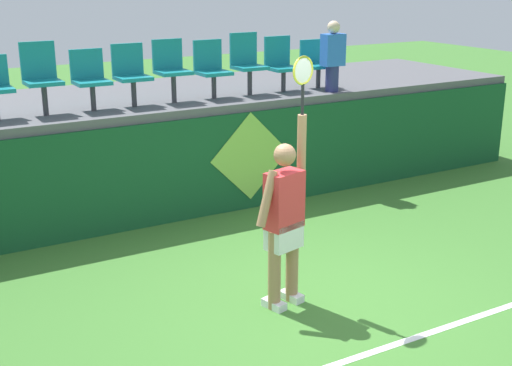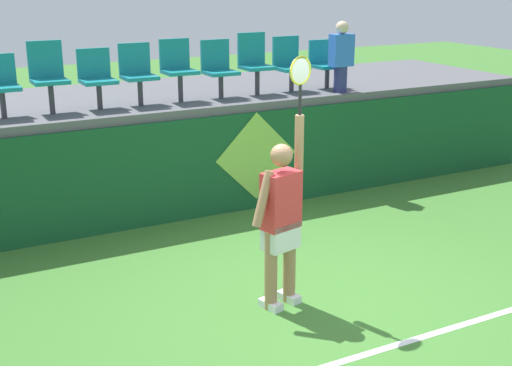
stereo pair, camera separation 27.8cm
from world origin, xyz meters
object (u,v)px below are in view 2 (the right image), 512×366
stadium_chair_5 (218,67)px  stadium_chair_7 (289,62)px  stadium_chair_8 (325,62)px  stadium_chair_1 (48,74)px  tennis_ball (285,297)px  stadium_chair_3 (138,71)px  water_bottle (343,84)px  stadium_chair_2 (97,76)px  spectator_0 (341,56)px  stadium_chair_0 (0,83)px  stadium_chair_6 (255,61)px  stadium_chair_4 (178,66)px  tennis_player (281,217)px

stadium_chair_5 → stadium_chair_7: size_ratio=1.00×
stadium_chair_7 → stadium_chair_8: stadium_chair_7 is taller
stadium_chair_1 → tennis_ball: bearing=-65.7°
stadium_chair_1 → stadium_chair_3: stadium_chair_1 is taller
water_bottle → stadium_chair_2: 3.67m
stadium_chair_2 → spectator_0: 3.62m
stadium_chair_0 → stadium_chair_6: size_ratio=0.87×
stadium_chair_3 → stadium_chair_4: size_ratio=0.97×
spectator_0 → water_bottle: bearing=-15.6°
tennis_player → stadium_chair_4: (0.32, 3.48, 1.06)m
stadium_chair_8 → stadium_chair_5: bearing=179.8°
stadium_chair_4 → stadium_chair_1: bearing=179.8°
tennis_ball → stadium_chair_0: bearing=122.1°
stadium_chair_2 → stadium_chair_4: stadium_chair_4 is taller
stadium_chair_2 → stadium_chair_4: (1.15, 0.00, 0.05)m
stadium_chair_2 → stadium_chair_8: 3.59m
stadium_chair_4 → stadium_chair_0: bearing=-179.9°
water_bottle → spectator_0: (-0.04, 0.01, 0.42)m
stadium_chair_2 → stadium_chair_4: size_ratio=0.92×
tennis_player → stadium_chair_8: (2.76, 3.47, 0.97)m
stadium_chair_2 → stadium_chair_8: bearing=-0.0°
stadium_chair_2 → stadium_chair_3: stadium_chair_3 is taller
stadium_chair_5 → stadium_chair_7: stadium_chair_5 is taller
stadium_chair_5 → stadium_chair_2: bearing=-179.9°
stadium_chair_8 → tennis_player: bearing=-128.5°
stadium_chair_6 → stadium_chair_1: bearing=180.0°
stadium_chair_2 → stadium_chair_5: bearing=0.1°
stadium_chair_0 → stadium_chair_3: size_ratio=0.94×
tennis_player → tennis_ball: tennis_player is taller
stadium_chair_2 → stadium_chair_1: bearing=179.3°
tennis_ball → stadium_chair_6: size_ratio=0.07×
stadium_chair_4 → stadium_chair_7: stadium_chair_4 is taller
tennis_player → stadium_chair_1: 3.92m
stadium_chair_2 → stadium_chair_6: 2.36m
tennis_player → stadium_chair_4: 3.65m
stadium_chair_8 → spectator_0: (0.00, -0.43, 0.14)m
water_bottle → stadium_chair_4: (-2.48, 0.45, 0.37)m
stadium_chair_2 → stadium_chair_7: (2.95, 0.01, -0.00)m
water_bottle → stadium_chair_3: stadium_chair_3 is taller
stadium_chair_1 → stadium_chair_7: bearing=-0.0°
stadium_chair_0 → stadium_chair_4: (2.37, 0.00, 0.05)m
tennis_ball → stadium_chair_7: stadium_chair_7 is taller
water_bottle → stadium_chair_4: 2.55m
water_bottle → stadium_chair_4: bearing=169.8°
stadium_chair_8 → stadium_chair_7: bearing=179.2°
tennis_ball → spectator_0: spectator_0 is taller
tennis_player → stadium_chair_2: (-0.83, 3.48, 1.00)m
tennis_player → spectator_0: 4.25m
stadium_chair_1 → stadium_chair_6: (2.98, -0.00, -0.01)m
stadium_chair_0 → spectator_0: size_ratio=0.74×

